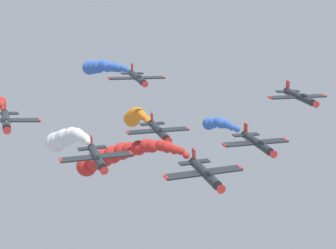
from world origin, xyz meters
The scene contains 12 objects.
airplane_lead centered at (0.32, 17.54, 118.75)m, with size 9.57×10.35×2.34m.
smoke_trail_lead centered at (6.13, -11.68, 112.28)m, with size 11.17×30.94×12.20m.
airplane_left_inner centered at (-11.11, 6.21, 118.33)m, with size 9.56×10.35×2.32m.
smoke_trail_left_inner centered at (-11.25, -10.96, 116.73)m, with size 2.21×15.18×4.21m.
airplane_right_inner centered at (11.29, 6.37, 118.18)m, with size 9.57×10.35×2.33m.
smoke_trail_right_inner centered at (13.02, -16.20, 114.56)m, with size 5.13×23.05×7.96m.
airplane_left_outer centered at (0.21, -4.43, 118.08)m, with size 9.56×10.35×2.32m.
smoke_trail_left_outer centered at (-0.76, -25.57, 115.15)m, with size 3.86×21.34×6.64m.
airplane_right_outer centered at (-22.29, -3.73, 122.13)m, with size 9.57×10.35×2.33m.
airplane_trailing centered at (22.26, -4.11, 121.27)m, with size 9.56×10.35×2.35m.
airplane_high_slot centered at (0.65, -16.67, 123.94)m, with size 9.57×10.35×2.33m.
smoke_trail_high_slot centered at (3.35, -37.88, 122.38)m, with size 6.14×20.78×4.37m.
Camera 1 is at (23.26, 84.53, 143.28)m, focal length 68.19 mm.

